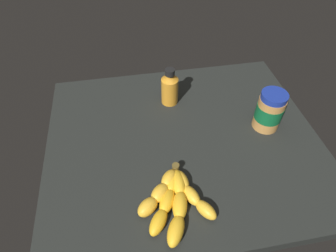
{
  "coord_description": "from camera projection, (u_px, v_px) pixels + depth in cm",
  "views": [
    {
      "loc": [
        15.0,
        55.97,
        66.06
      ],
      "look_at": [
        4.62,
        -1.72,
        4.78
      ],
      "focal_mm": 30.45,
      "sensor_mm": 36.0,
      "label": 1
    }
  ],
  "objects": [
    {
      "name": "ground_plane",
      "position": [
        184.0,
        142.0,
        0.89
      ],
      "size": [
        82.92,
        71.05,
        3.52
      ],
      "primitive_type": "cube",
      "color": "black"
    },
    {
      "name": "banana_bunch",
      "position": [
        173.0,
        199.0,
        0.71
      ],
      "size": [
        20.3,
        22.59,
        3.78
      ],
      "color": "gold",
      "rests_on": "ground_plane"
    },
    {
      "name": "peanut_butter_jar",
      "position": [
        269.0,
        111.0,
        0.87
      ],
      "size": [
        8.23,
        8.23,
        13.11
      ],
      "color": "#BF8442",
      "rests_on": "ground_plane"
    },
    {
      "name": "honey_bottle",
      "position": [
        170.0,
        88.0,
        0.95
      ],
      "size": [
        5.73,
        5.73,
        13.34
      ],
      "color": "orange",
      "rests_on": "ground_plane"
    }
  ]
}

